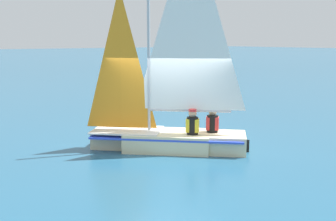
% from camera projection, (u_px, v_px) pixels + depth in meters
% --- Properties ---
extents(ground_plane, '(260.00, 260.00, 0.00)m').
position_uv_depth(ground_plane, '(168.00, 149.00, 11.61)').
color(ground_plane, '#235675').
extents(sailboat_main, '(3.88, 3.80, 6.15)m').
position_uv_depth(sailboat_main, '(169.00, 115.00, 11.45)').
color(sailboat_main, beige).
rests_on(sailboat_main, ground_plane).
extents(sailor_helm, '(0.43, 0.42, 1.16)m').
position_uv_depth(sailor_helm, '(192.00, 129.00, 11.24)').
color(sailor_helm, black).
rests_on(sailor_helm, ground_plane).
extents(sailor_crew, '(0.43, 0.42, 1.16)m').
position_uv_depth(sailor_crew, '(212.00, 127.00, 11.51)').
color(sailor_crew, black).
rests_on(sailor_crew, ground_plane).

